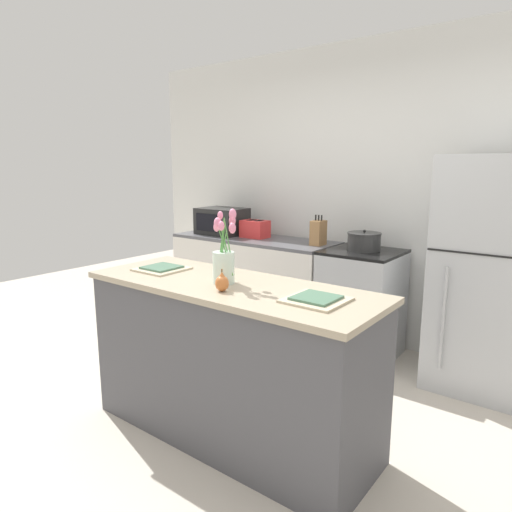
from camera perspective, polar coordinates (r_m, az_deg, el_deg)
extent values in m
plane|color=beige|center=(3.01, -3.10, -21.28)|extent=(10.00, 10.00, 0.00)
cube|color=silver|center=(4.27, 14.54, 7.27)|extent=(5.20, 0.08, 2.70)
cube|color=#4C4C51|center=(2.79, -3.20, -13.29)|extent=(1.76, 0.62, 0.92)
cube|color=tan|center=(2.63, -3.32, -3.78)|extent=(1.80, 0.66, 0.03)
cube|color=silver|center=(4.60, -0.28, -3.55)|extent=(1.68, 0.60, 0.89)
cube|color=#515156|center=(4.51, -0.29, 2.11)|extent=(1.68, 0.60, 0.03)
cube|color=#B2B5B7|center=(4.03, 12.98, -5.97)|extent=(0.60, 0.60, 0.90)
cube|color=black|center=(3.92, 13.27, 0.48)|extent=(0.60, 0.60, 0.02)
cube|color=black|center=(3.77, 11.02, -7.59)|extent=(0.42, 0.01, 0.29)
cube|color=#B7BABC|center=(3.66, 26.92, -2.18)|extent=(0.68, 0.64, 1.69)
cube|color=black|center=(3.31, 26.17, 0.18)|extent=(0.67, 0.01, 0.01)
cylinder|color=#B2B5B7|center=(3.44, 22.36, -7.25)|extent=(0.02, 0.02, 0.73)
cylinder|color=silver|center=(2.61, -4.07, -1.46)|extent=(0.12, 0.12, 0.18)
cylinder|color=#569E4C|center=(2.58, -3.77, 0.39)|extent=(0.10, 0.01, 0.25)
ellipsoid|color=pink|center=(2.53, -2.97, 3.51)|extent=(0.04, 0.04, 0.06)
cylinder|color=#569E4C|center=(2.58, -3.50, 1.15)|extent=(0.05, 0.04, 0.33)
ellipsoid|color=pink|center=(2.55, -2.94, 5.24)|extent=(0.04, 0.04, 0.06)
cylinder|color=#569E4C|center=(2.60, -3.68, 0.84)|extent=(0.01, 0.10, 0.28)
ellipsoid|color=pink|center=(2.61, -2.98, 4.44)|extent=(0.04, 0.04, 0.06)
cylinder|color=#569E4C|center=(2.60, -4.21, 1.18)|extent=(0.08, 0.06, 0.32)
ellipsoid|color=pink|center=(2.62, -4.49, 5.09)|extent=(0.03, 0.03, 0.05)
cylinder|color=#569E4C|center=(2.60, -4.28, 0.42)|extent=(0.08, 0.01, 0.25)
ellipsoid|color=pink|center=(2.60, -4.96, 3.62)|extent=(0.04, 0.04, 0.05)
cylinder|color=#569E4C|center=(2.59, -4.47, 0.48)|extent=(0.03, 0.03, 0.27)
ellipsoid|color=pink|center=(2.56, -4.93, 3.80)|extent=(0.03, 0.03, 0.05)
cylinder|color=#569E4C|center=(2.58, -4.32, 0.63)|extent=(0.01, 0.07, 0.28)
ellipsoid|color=pink|center=(2.53, -4.82, 4.13)|extent=(0.04, 0.04, 0.06)
cylinder|color=#569E4C|center=(2.56, -4.19, 0.46)|extent=(0.04, 0.06, 0.27)
ellipsoid|color=pink|center=(2.50, -4.36, 3.78)|extent=(0.04, 0.04, 0.05)
ellipsoid|color=#C66B33|center=(2.45, -4.27, -3.44)|extent=(0.07, 0.07, 0.09)
cone|color=#C66B33|center=(2.44, -4.29, -2.34)|extent=(0.04, 0.04, 0.03)
cylinder|color=brown|center=(2.43, -4.29, -1.83)|extent=(0.01, 0.01, 0.02)
cube|color=beige|center=(3.01, -11.70, -1.60)|extent=(0.29, 0.29, 0.01)
cube|color=#477056|center=(3.01, -11.70, -1.37)|extent=(0.21, 0.21, 0.01)
cube|color=beige|center=(2.30, 7.52, -5.46)|extent=(0.29, 0.29, 0.01)
cube|color=#477056|center=(2.29, 7.52, -5.18)|extent=(0.21, 0.21, 0.01)
cube|color=red|center=(4.51, -0.13, 3.40)|extent=(0.26, 0.18, 0.17)
cube|color=black|center=(4.52, -0.59, 4.51)|extent=(0.05, 0.11, 0.01)
cube|color=black|center=(4.47, 0.33, 4.43)|extent=(0.05, 0.11, 0.01)
cube|color=black|center=(4.59, -1.52, 3.86)|extent=(0.02, 0.02, 0.02)
cylinder|color=#2D2D2D|center=(3.92, 13.34, 1.68)|extent=(0.27, 0.27, 0.14)
cylinder|color=#2D2D2D|center=(3.91, 13.39, 2.77)|extent=(0.28, 0.28, 0.01)
sphere|color=black|center=(3.91, 13.41, 3.05)|extent=(0.02, 0.02, 0.02)
cube|color=black|center=(4.75, -4.26, 4.38)|extent=(0.48, 0.36, 0.27)
cube|color=black|center=(4.64, -6.17, 4.19)|extent=(0.29, 0.01, 0.18)
cube|color=#A37547|center=(4.11, 7.79, 2.88)|extent=(0.10, 0.14, 0.22)
cylinder|color=black|center=(4.10, 7.48, 4.79)|extent=(0.01, 0.01, 0.05)
cylinder|color=black|center=(4.09, 7.84, 4.76)|extent=(0.01, 0.01, 0.05)
cylinder|color=black|center=(4.07, 8.21, 4.72)|extent=(0.01, 0.01, 0.05)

